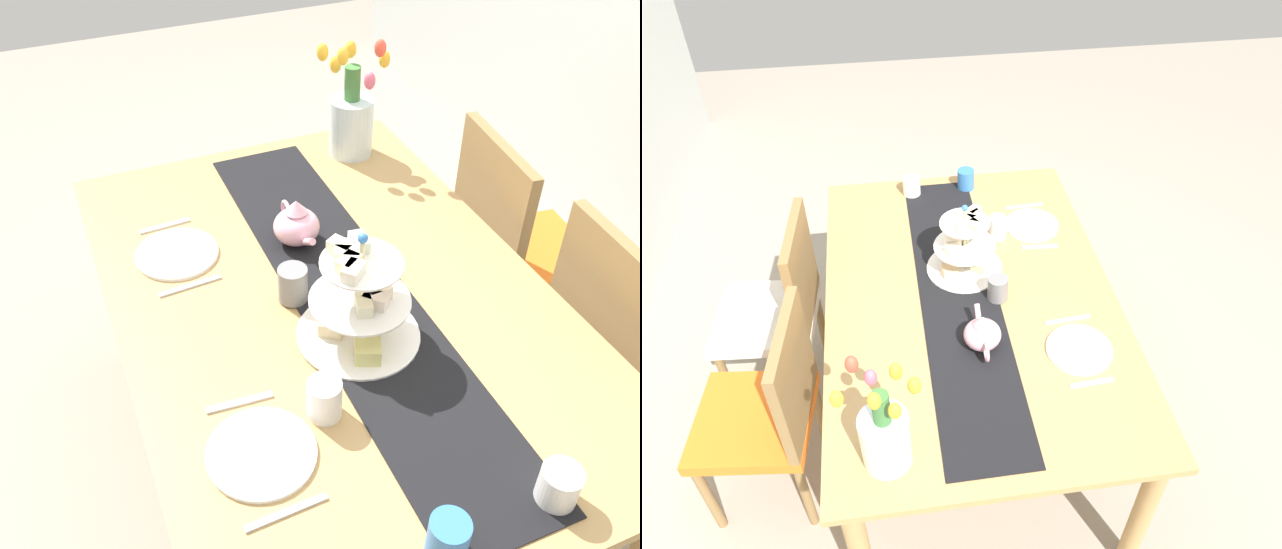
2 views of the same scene
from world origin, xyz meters
TOP-DOWN VIEW (x-y plane):
  - ground_plane at (0.00, 0.00)m, footprint 8.00×8.00m
  - dining_table at (0.00, 0.00)m, footprint 1.64×1.09m
  - chair_left at (-0.24, 0.77)m, footprint 0.47×0.47m
  - chair_right at (0.29, 0.77)m, footprint 0.45×0.45m
  - table_runner at (0.00, 0.05)m, footprint 1.52×0.29m
  - tiered_cake_stand at (0.15, -0.00)m, footprint 0.30×0.30m
  - teapot at (-0.26, 0.00)m, footprint 0.24×0.13m
  - tulip_vase at (-0.65, 0.35)m, footprint 0.17×0.24m
  - cream_jug at (0.70, 0.16)m, footprint 0.08×0.08m
  - dinner_plate_left at (-0.33, -0.33)m, footprint 0.23×0.23m
  - fork_left at (-0.47, -0.33)m, footprint 0.02×0.15m
  - knife_left at (-0.18, -0.33)m, footprint 0.03×0.17m
  - dinner_plate_right at (0.38, -0.33)m, footprint 0.23×0.23m
  - fork_right at (0.24, -0.33)m, footprint 0.03×0.15m
  - knife_right at (0.53, -0.33)m, footprint 0.02×0.17m
  - mug_grey at (-0.03, -0.10)m, footprint 0.08×0.08m
  - mug_white_text at (0.34, -0.17)m, footprint 0.08×0.08m
  - mug_orange at (0.71, -0.09)m, footprint 0.08×0.08m

SIDE VIEW (x-z plane):
  - ground_plane at x=0.00m, z-range 0.00..0.00m
  - chair_left at x=-0.24m, z-range 0.05..0.96m
  - chair_right at x=0.29m, z-range 0.05..0.96m
  - dining_table at x=0.00m, z-range 0.28..1.01m
  - table_runner at x=0.00m, z-range 0.74..0.74m
  - fork_left at x=-0.47m, z-range 0.74..0.74m
  - knife_left at x=-0.18m, z-range 0.74..0.74m
  - fork_right at x=0.24m, z-range 0.74..0.74m
  - knife_right at x=0.53m, z-range 0.74..0.74m
  - dinner_plate_left at x=-0.33m, z-range 0.74..0.75m
  - dinner_plate_right at x=0.38m, z-range 0.74..0.75m
  - cream_jug at x=0.70m, z-range 0.74..0.82m
  - mug_white_text at x=0.34m, z-range 0.74..0.83m
  - mug_orange at x=0.71m, z-range 0.74..0.83m
  - mug_grey at x=-0.03m, z-range 0.74..0.84m
  - teapot at x=-0.26m, z-range 0.73..0.86m
  - tiered_cake_stand at x=0.15m, z-range 0.69..1.00m
  - tulip_vase at x=-0.65m, z-range 0.67..1.07m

